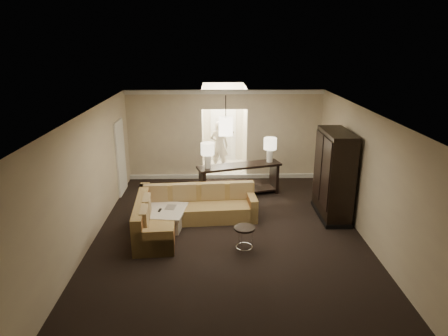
{
  "coord_description": "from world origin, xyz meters",
  "views": [
    {
      "loc": [
        -0.29,
        -8.09,
        4.25
      ],
      "look_at": [
        -0.08,
        1.2,
        1.23
      ],
      "focal_mm": 32.0,
      "sensor_mm": 36.0,
      "label": 1
    }
  ],
  "objects_px": {
    "sectional_sofa": "(185,212)",
    "armoire": "(333,177)",
    "coffee_table": "(163,217)",
    "console_table": "(239,177)",
    "drink_table": "(244,234)",
    "person": "(219,143)"
  },
  "relations": [
    {
      "from": "sectional_sofa",
      "to": "coffee_table",
      "type": "height_order",
      "value": "sectional_sofa"
    },
    {
      "from": "coffee_table",
      "to": "person",
      "type": "distance_m",
      "value": 4.58
    },
    {
      "from": "drink_table",
      "to": "sectional_sofa",
      "type": "bearing_deg",
      "value": 137.07
    },
    {
      "from": "console_table",
      "to": "person",
      "type": "height_order",
      "value": "person"
    },
    {
      "from": "coffee_table",
      "to": "console_table",
      "type": "height_order",
      "value": "console_table"
    },
    {
      "from": "armoire",
      "to": "drink_table",
      "type": "bearing_deg",
      "value": -143.49
    },
    {
      "from": "sectional_sofa",
      "to": "person",
      "type": "height_order",
      "value": "person"
    },
    {
      "from": "armoire",
      "to": "console_table",
      "type": "bearing_deg",
      "value": 147.07
    },
    {
      "from": "coffee_table",
      "to": "person",
      "type": "xyz_separation_m",
      "value": [
        1.39,
        4.3,
        0.71
      ]
    },
    {
      "from": "armoire",
      "to": "sectional_sofa",
      "type": "bearing_deg",
      "value": -172.81
    },
    {
      "from": "drink_table",
      "to": "console_table",
      "type": "bearing_deg",
      "value": 88.61
    },
    {
      "from": "console_table",
      "to": "armoire",
      "type": "relative_size",
      "value": 1.11
    },
    {
      "from": "sectional_sofa",
      "to": "armoire",
      "type": "height_order",
      "value": "armoire"
    },
    {
      "from": "sectional_sofa",
      "to": "console_table",
      "type": "distance_m",
      "value": 2.36
    },
    {
      "from": "sectional_sofa",
      "to": "drink_table",
      "type": "height_order",
      "value": "sectional_sofa"
    },
    {
      "from": "coffee_table",
      "to": "drink_table",
      "type": "bearing_deg",
      "value": -33.69
    },
    {
      "from": "coffee_table",
      "to": "console_table",
      "type": "relative_size",
      "value": 0.48
    },
    {
      "from": "drink_table",
      "to": "coffee_table",
      "type": "bearing_deg",
      "value": 146.31
    },
    {
      "from": "console_table",
      "to": "coffee_table",
      "type": "bearing_deg",
      "value": -151.85
    },
    {
      "from": "sectional_sofa",
      "to": "armoire",
      "type": "relative_size",
      "value": 1.33
    },
    {
      "from": "person",
      "to": "coffee_table",
      "type": "bearing_deg",
      "value": 88.6
    },
    {
      "from": "sectional_sofa",
      "to": "drink_table",
      "type": "distance_m",
      "value": 1.82
    }
  ]
}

